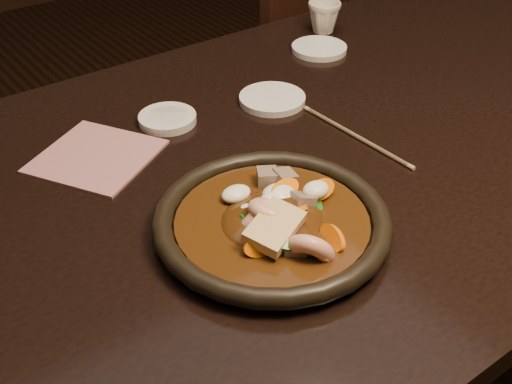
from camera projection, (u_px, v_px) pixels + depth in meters
table at (350, 164)px, 1.12m from camera, size 1.60×0.90×0.75m
chair at (270, 93)px, 1.83m from camera, size 0.48×0.48×0.81m
plate at (272, 222)px, 0.84m from camera, size 0.31×0.31×0.03m
stirfry at (276, 219)px, 0.84m from camera, size 0.18×0.21×0.07m
soy_dish at (167, 119)px, 1.08m from camera, size 0.10×0.10×0.01m
saucer_left at (272, 99)px, 1.14m from camera, size 0.12×0.12×0.01m
saucer_right at (319, 48)px, 1.32m from camera, size 0.11×0.11×0.01m
tea_cup at (324, 16)px, 1.38m from camera, size 0.09×0.09×0.07m
chopsticks at (356, 136)px, 1.04m from camera, size 0.02×0.24×0.01m
napkin at (96, 156)px, 0.99m from camera, size 0.23×0.23×0.00m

